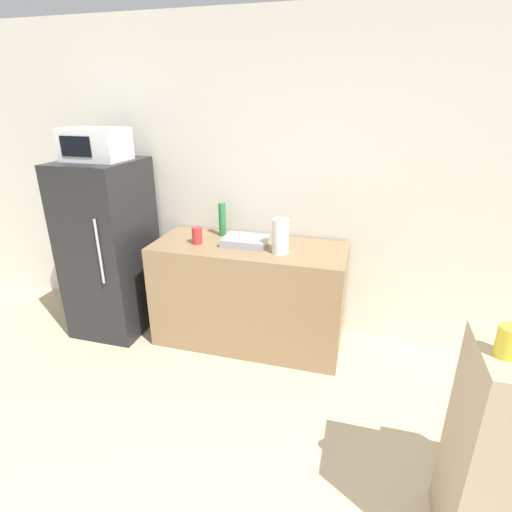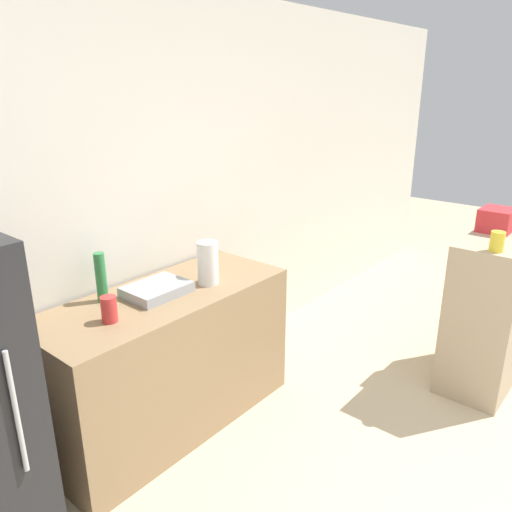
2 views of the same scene
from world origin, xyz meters
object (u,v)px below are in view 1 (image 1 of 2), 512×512
at_px(jar, 508,342).
at_px(paper_towel_roll, 281,236).
at_px(microwave, 95,144).
at_px(bottle_short, 197,235).
at_px(refrigerator, 110,248).
at_px(bottle_tall, 222,219).

distance_m(jar, paper_towel_roll, 1.75).
distance_m(microwave, bottle_short, 1.07).
relative_size(refrigerator, microwave, 3.14).
distance_m(refrigerator, jar, 3.00).
xyz_separation_m(bottle_tall, bottle_short, (-0.13, -0.25, -0.07)).
height_order(refrigerator, jar, refrigerator).
height_order(bottle_tall, bottle_short, bottle_tall).
height_order(bottle_short, paper_towel_roll, paper_towel_roll).
relative_size(refrigerator, bottle_short, 10.91).
distance_m(refrigerator, bottle_tall, 1.02).
height_order(refrigerator, bottle_tall, refrigerator).
distance_m(microwave, paper_towel_roll, 1.64).
xyz_separation_m(refrigerator, microwave, (-0.00, -0.00, 0.88)).
bearing_deg(microwave, jar, -26.49).
height_order(microwave, bottle_tall, microwave).
height_order(microwave, paper_towel_roll, microwave).
height_order(bottle_short, jar, jar).
xyz_separation_m(refrigerator, bottle_tall, (0.95, 0.25, 0.26)).
xyz_separation_m(refrigerator, bottle_short, (0.83, 0.01, 0.19)).
xyz_separation_m(bottle_short, jar, (1.83, -1.33, 0.19)).
height_order(microwave, jar, microwave).
relative_size(bottle_short, jar, 1.11).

